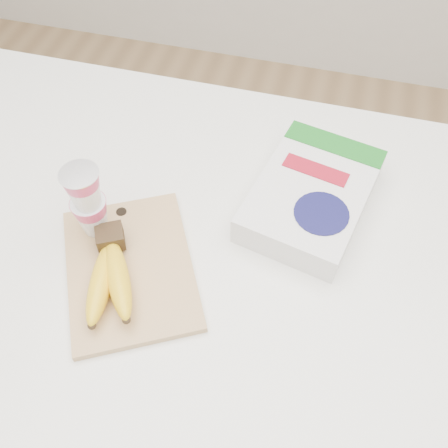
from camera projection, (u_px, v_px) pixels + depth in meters
name	position (u px, v px, depth m)	size (l,w,h in m)	color
room	(173.00, 93.00, 0.66)	(4.00, 4.00, 4.00)	tan
table	(199.00, 346.00, 1.34)	(1.35, 0.90, 1.01)	white
cutting_board	(130.00, 268.00, 0.89)	(0.22, 0.30, 0.01)	tan
bananas	(110.00, 274.00, 0.84)	(0.14, 0.21, 0.06)	#382816
yogurt_stack	(87.00, 201.00, 0.86)	(0.07, 0.07, 0.15)	white
cereal_box	(311.00, 195.00, 0.95)	(0.26, 0.33, 0.07)	white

